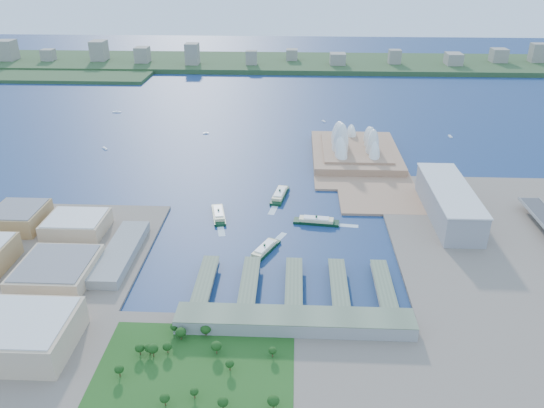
{
  "coord_description": "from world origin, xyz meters",
  "views": [
    {
      "loc": [
        12.47,
        -491.32,
        291.82
      ],
      "look_at": [
        -13.38,
        70.89,
        18.0
      ],
      "focal_mm": 35.0,
      "sensor_mm": 36.0,
      "label": 1
    }
  ],
  "objects_px": {
    "toaster_building": "(449,202)",
    "ferry_d": "(316,219)",
    "ferry_a": "(219,213)",
    "ferry_b": "(280,193)",
    "ferry_c": "(265,248)",
    "opera_house": "(356,137)"
  },
  "relations": [
    {
      "from": "ferry_a",
      "to": "ferry_d",
      "type": "bearing_deg",
      "value": -18.28
    },
    {
      "from": "opera_house",
      "to": "ferry_c",
      "type": "xyz_separation_m",
      "value": [
        -122.67,
        -288.73,
        -27.19
      ]
    },
    {
      "from": "ferry_c",
      "to": "ferry_d",
      "type": "height_order",
      "value": "ferry_d"
    },
    {
      "from": "toaster_building",
      "to": "ferry_d",
      "type": "height_order",
      "value": "toaster_building"
    },
    {
      "from": "toaster_building",
      "to": "opera_house",
      "type": "bearing_deg",
      "value": 114.23
    },
    {
      "from": "ferry_c",
      "to": "ferry_d",
      "type": "distance_m",
      "value": 88.12
    },
    {
      "from": "toaster_building",
      "to": "ferry_b",
      "type": "xyz_separation_m",
      "value": [
        -200.98,
        49.44,
        -15.17
      ]
    },
    {
      "from": "ferry_d",
      "to": "ferry_a",
      "type": "bearing_deg",
      "value": 90.66
    },
    {
      "from": "ferry_b",
      "to": "ferry_c",
      "type": "height_order",
      "value": "ferry_b"
    },
    {
      "from": "ferry_d",
      "to": "ferry_c",
      "type": "bearing_deg",
      "value": 146.68
    },
    {
      "from": "toaster_building",
      "to": "ferry_a",
      "type": "relative_size",
      "value": 2.88
    },
    {
      "from": "ferry_c",
      "to": "ferry_d",
      "type": "xyz_separation_m",
      "value": [
        56.69,
        67.47,
        0.2
      ]
    },
    {
      "from": "ferry_a",
      "to": "opera_house",
      "type": "bearing_deg",
      "value": 36.62
    },
    {
      "from": "ferry_b",
      "to": "ferry_c",
      "type": "xyz_separation_m",
      "value": [
        -11.69,
        -138.17,
        -0.53
      ]
    },
    {
      "from": "ferry_b",
      "to": "ferry_d",
      "type": "relative_size",
      "value": 1.07
    },
    {
      "from": "toaster_building",
      "to": "ferry_c",
      "type": "xyz_separation_m",
      "value": [
        -212.67,
        -88.73,
        -15.69
      ]
    },
    {
      "from": "opera_house",
      "to": "toaster_building",
      "type": "height_order",
      "value": "opera_house"
    },
    {
      "from": "ferry_d",
      "to": "opera_house",
      "type": "bearing_deg",
      "value": -9.89
    },
    {
      "from": "toaster_building",
      "to": "ferry_a",
      "type": "height_order",
      "value": "toaster_building"
    },
    {
      "from": "ferry_b",
      "to": "ferry_d",
      "type": "bearing_deg",
      "value": -47.26
    },
    {
      "from": "opera_house",
      "to": "ferry_b",
      "type": "relative_size",
      "value": 3.19
    },
    {
      "from": "ferry_b",
      "to": "toaster_building",
      "type": "bearing_deg",
      "value": -3.55
    }
  ]
}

